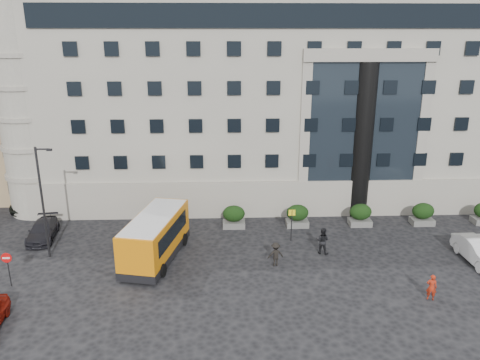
# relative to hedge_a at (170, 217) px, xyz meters

# --- Properties ---
(ground) EXTENTS (120.00, 120.00, 0.00)m
(ground) POSITION_rel_hedge_a_xyz_m (4.00, -7.80, -0.93)
(ground) COLOR black
(ground) RESTS_ON ground
(civic_building) EXTENTS (44.00, 24.00, 18.00)m
(civic_building) POSITION_rel_hedge_a_xyz_m (10.00, 14.20, 8.07)
(civic_building) COLOR gray
(civic_building) RESTS_ON ground
(entrance_column) EXTENTS (1.80, 1.80, 13.00)m
(entrance_column) POSITION_rel_hedge_a_xyz_m (16.00, 2.50, 5.57)
(entrance_column) COLOR black
(entrance_column) RESTS_ON ground
(apartment_far) EXTENTS (13.00, 13.00, 22.00)m
(apartment_far) POSITION_rel_hedge_a_xyz_m (-23.00, 30.20, 10.07)
(apartment_far) COLOR brown
(apartment_far) RESTS_ON ground
(hedge_a) EXTENTS (1.80, 1.26, 1.84)m
(hedge_a) POSITION_rel_hedge_a_xyz_m (0.00, 0.00, 0.00)
(hedge_a) COLOR #525250
(hedge_a) RESTS_ON ground
(hedge_b) EXTENTS (1.80, 1.26, 1.84)m
(hedge_b) POSITION_rel_hedge_a_xyz_m (5.20, 0.00, 0.00)
(hedge_b) COLOR #525250
(hedge_b) RESTS_ON ground
(hedge_c) EXTENTS (1.80, 1.26, 1.84)m
(hedge_c) POSITION_rel_hedge_a_xyz_m (10.40, 0.00, 0.00)
(hedge_c) COLOR #525250
(hedge_c) RESTS_ON ground
(hedge_d) EXTENTS (1.80, 1.26, 1.84)m
(hedge_d) POSITION_rel_hedge_a_xyz_m (15.60, 0.00, 0.00)
(hedge_d) COLOR #525250
(hedge_d) RESTS_ON ground
(hedge_e) EXTENTS (1.80, 1.26, 1.84)m
(hedge_e) POSITION_rel_hedge_a_xyz_m (20.80, 0.00, 0.00)
(hedge_e) COLOR #525250
(hedge_e) RESTS_ON ground
(street_lamp) EXTENTS (1.16, 0.18, 8.00)m
(street_lamp) POSITION_rel_hedge_a_xyz_m (-7.94, -4.80, 3.44)
(street_lamp) COLOR #262628
(street_lamp) RESTS_ON ground
(bus_stop_sign) EXTENTS (0.50, 0.08, 2.52)m
(bus_stop_sign) POSITION_rel_hedge_a_xyz_m (9.50, -2.80, 0.80)
(bus_stop_sign) COLOR #262628
(bus_stop_sign) RESTS_ON ground
(no_entry_sign) EXTENTS (0.64, 0.16, 2.32)m
(no_entry_sign) POSITION_rel_hedge_a_xyz_m (-9.00, -8.84, 0.72)
(no_entry_sign) COLOR #262628
(no_entry_sign) RESTS_ON ground
(minibus) EXTENTS (4.21, 7.98, 3.17)m
(minibus) POSITION_rel_hedge_a_xyz_m (-0.38, -5.33, 0.82)
(minibus) COLOR orange
(minibus) RESTS_ON ground
(red_truck) EXTENTS (2.60, 4.86, 2.51)m
(red_truck) POSITION_rel_hedge_a_xyz_m (-13.46, 10.25, 0.36)
(red_truck) COLOR maroon
(red_truck) RESTS_ON ground
(parked_car_c) EXTENTS (2.43, 4.76, 1.32)m
(parked_car_c) POSITION_rel_hedge_a_xyz_m (-9.55, -1.66, -0.27)
(parked_car_c) COLOR black
(parked_car_c) RESTS_ON ground
(parked_car_d) EXTENTS (3.10, 5.70, 1.52)m
(parked_car_d) POSITION_rel_hedge_a_xyz_m (-13.00, 4.98, -0.17)
(parked_car_d) COLOR black
(parked_car_d) RESTS_ON ground
(white_taxi) EXTENTS (1.86, 4.99, 1.63)m
(white_taxi) POSITION_rel_hedge_a_xyz_m (21.96, -6.80, -0.11)
(white_taxi) COLOR silver
(white_taxi) RESTS_ON ground
(pedestrian_a) EXTENTS (0.69, 0.57, 1.63)m
(pedestrian_a) POSITION_rel_hedge_a_xyz_m (16.64, -11.28, -0.11)
(pedestrian_a) COLOR #A32410
(pedestrian_a) RESTS_ON ground
(pedestrian_b) EXTENTS (1.18, 1.08, 1.97)m
(pedestrian_b) POSITION_rel_hedge_a_xyz_m (11.42, -4.99, 0.06)
(pedestrian_b) COLOR black
(pedestrian_b) RESTS_ON ground
(pedestrian_c) EXTENTS (1.19, 0.81, 1.70)m
(pedestrian_c) POSITION_rel_hedge_a_xyz_m (7.87, -6.72, -0.08)
(pedestrian_c) COLOR black
(pedestrian_c) RESTS_ON ground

